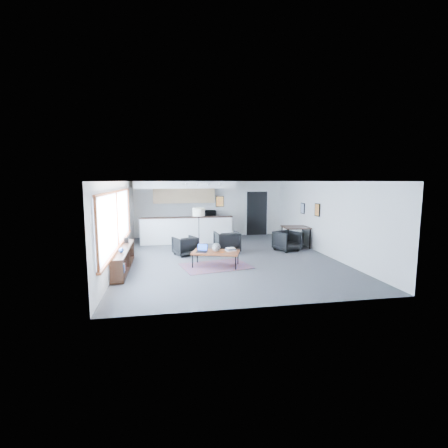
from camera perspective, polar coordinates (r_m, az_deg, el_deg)
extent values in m
cube|color=#474749|center=(11.22, 0.54, -5.89)|extent=(7.00, 9.00, 0.01)
cube|color=white|center=(10.91, 0.56, 7.55)|extent=(7.00, 9.00, 0.01)
cube|color=silver|center=(15.42, -2.57, 2.70)|extent=(7.00, 0.01, 2.60)
cube|color=silver|center=(6.67, 7.79, -3.81)|extent=(7.00, 0.01, 2.60)
cube|color=silver|center=(10.90, -17.87, 0.31)|extent=(0.01, 9.00, 2.60)
cube|color=silver|center=(12.14, 17.03, 1.05)|extent=(0.01, 9.00, 2.60)
cube|color=#8CBFFF|center=(9.99, -18.39, 0.81)|extent=(0.02, 5.80, 1.55)
cube|color=brown|center=(10.11, -18.03, -3.69)|extent=(0.10, 5.95, 0.06)
cube|color=brown|center=(9.93, -18.47, 5.41)|extent=(0.06, 5.95, 0.06)
cube|color=brown|center=(7.15, -21.48, -1.87)|extent=(0.06, 0.06, 1.60)
cube|color=brown|center=(9.99, -18.28, 0.82)|extent=(0.06, 0.06, 1.60)
cube|color=brown|center=(12.85, -16.49, 2.31)|extent=(0.06, 0.06, 1.60)
cube|color=black|center=(10.01, -17.29, -4.24)|extent=(0.35, 3.00, 0.05)
cube|color=black|center=(10.13, -17.17, -7.40)|extent=(0.35, 3.00, 0.05)
cube|color=black|center=(8.67, -18.39, -8.05)|extent=(0.33, 0.04, 0.55)
cube|color=black|center=(10.07, -17.23, -5.85)|extent=(0.33, 0.04, 0.55)
cube|color=black|center=(11.47, -16.36, -4.19)|extent=(0.33, 0.04, 0.55)
cube|color=#3359A5|center=(8.86, -18.21, -8.76)|extent=(0.18, 0.04, 0.20)
cube|color=silver|center=(9.02, -18.06, -8.40)|extent=(0.18, 0.04, 0.22)
cube|color=maroon|center=(9.18, -17.92, -8.05)|extent=(0.18, 0.04, 0.24)
cube|color=black|center=(9.35, -17.78, -7.89)|extent=(0.18, 0.04, 0.20)
cube|color=#3359A5|center=(9.51, -17.65, -7.56)|extent=(0.18, 0.04, 0.22)
cube|color=silver|center=(9.67, -17.52, -7.25)|extent=(0.18, 0.04, 0.24)
cube|color=maroon|center=(9.83, -17.39, -7.11)|extent=(0.18, 0.04, 0.20)
cube|color=black|center=(9.99, -17.27, -6.81)|extent=(0.18, 0.04, 0.22)
cube|color=#3359A5|center=(10.16, -17.16, -6.52)|extent=(0.18, 0.03, 0.24)
cube|color=silver|center=(10.32, -17.04, -6.40)|extent=(0.18, 0.03, 0.20)
cube|color=maroon|center=(10.49, -16.93, -6.12)|extent=(0.18, 0.03, 0.22)
cube|color=black|center=(10.65, -16.83, -5.86)|extent=(0.18, 0.04, 0.24)
cube|color=black|center=(10.76, -16.80, -2.78)|extent=(0.14, 0.02, 0.18)
sphere|color=#264C99|center=(9.40, -17.64, -4.41)|extent=(0.14, 0.14, 0.14)
cube|color=white|center=(13.61, -6.56, -1.18)|extent=(3.80, 0.25, 1.10)
cube|color=black|center=(13.53, -6.59, 1.17)|extent=(3.85, 0.32, 0.04)
cube|color=white|center=(15.05, -6.91, -0.73)|extent=(3.80, 0.60, 0.90)
cube|color=#2D2D2D|center=(14.99, -6.93, 1.01)|extent=(3.82, 0.62, 0.04)
cube|color=tan|center=(15.06, -7.03, 5.01)|extent=(2.80, 0.35, 0.70)
cube|color=white|center=(14.35, -6.91, 6.89)|extent=(4.20, 1.80, 0.30)
cube|color=black|center=(13.65, -0.75, 3.97)|extent=(0.35, 0.03, 0.45)
cube|color=orange|center=(13.63, -0.74, 3.96)|extent=(0.30, 0.01, 0.40)
cube|color=black|center=(15.83, 5.76, 1.88)|extent=(1.00, 0.12, 2.10)
cube|color=white|center=(15.70, 3.92, 1.86)|extent=(0.06, 0.10, 2.10)
cube|color=white|center=(15.99, 7.54, 1.91)|extent=(0.06, 0.10, 2.10)
cube|color=white|center=(15.77, 5.80, 5.76)|extent=(1.10, 0.10, 0.06)
cube|color=silver|center=(13.00, -3.89, 7.34)|extent=(1.60, 0.04, 0.04)
cylinder|color=silver|center=(12.95, -6.77, 6.95)|extent=(0.07, 0.07, 0.09)
cylinder|color=silver|center=(12.98, -4.77, 6.98)|extent=(0.07, 0.07, 0.09)
cylinder|color=silver|center=(13.03, -2.78, 7.00)|extent=(0.07, 0.07, 0.09)
cylinder|color=silver|center=(13.10, -0.82, 7.01)|extent=(0.07, 0.07, 0.09)
cube|color=black|center=(12.46, 16.09, 2.40)|extent=(0.03, 0.38, 0.48)
cube|color=orange|center=(12.45, 16.03, 2.40)|extent=(0.00, 0.32, 0.42)
cube|color=black|center=(13.63, 13.68, 2.70)|extent=(0.03, 0.34, 0.44)
cube|color=#859FC5|center=(13.63, 13.62, 2.70)|extent=(0.00, 0.28, 0.38)
cube|color=#5F3849|center=(10.09, -1.45, -7.38)|extent=(2.27, 1.78, 0.01)
cube|color=brown|center=(9.99, -1.46, -5.00)|extent=(1.59, 1.17, 0.05)
cube|color=black|center=(9.86, -5.55, -6.56)|extent=(0.04, 0.04, 0.41)
cube|color=black|center=(10.48, -4.70, -5.71)|extent=(0.04, 0.04, 0.41)
cube|color=black|center=(9.64, 2.07, -6.86)|extent=(0.04, 0.04, 0.41)
cube|color=black|center=(10.27, 2.47, -5.96)|extent=(0.04, 0.04, 0.41)
cube|color=black|center=(9.68, -1.79, -5.60)|extent=(1.29, 0.46, 0.03)
cube|color=black|center=(10.31, -1.15, -4.78)|extent=(1.29, 0.46, 0.03)
cube|color=black|center=(9.91, -3.93, -4.89)|extent=(0.38, 0.32, 0.02)
cube|color=black|center=(10.00, -3.80, -4.10)|extent=(0.32, 0.16, 0.21)
cube|color=blue|center=(10.00, -3.80, -4.11)|extent=(0.29, 0.13, 0.18)
sphere|color=gray|center=(9.93, -1.39, -4.13)|extent=(0.26, 0.26, 0.26)
cube|color=silver|center=(10.08, 1.18, -4.62)|extent=(0.33, 0.28, 0.04)
cube|color=#3359A5|center=(10.07, 1.18, -4.43)|extent=(0.30, 0.26, 0.03)
cube|color=silver|center=(10.04, 1.16, -4.30)|extent=(0.28, 0.24, 0.03)
cube|color=#E5590C|center=(9.85, -0.29, -4.99)|extent=(0.13, 0.13, 0.01)
imported|color=black|center=(11.55, -6.88, -3.66)|extent=(0.92, 0.90, 0.74)
imported|color=black|center=(11.87, 0.53, -3.00)|extent=(0.90, 0.85, 0.86)
cylinder|color=black|center=(12.46, -4.40, -4.46)|extent=(0.30, 0.30, 0.03)
cylinder|color=black|center=(12.34, -4.43, -1.35)|extent=(0.03, 0.03, 1.35)
cylinder|color=beige|center=(12.25, -4.46, 2.12)|extent=(0.50, 0.50, 0.30)
cube|color=black|center=(13.10, 12.51, -0.55)|extent=(1.05, 1.05, 0.04)
cylinder|color=black|center=(12.63, 11.20, -2.70)|extent=(0.05, 0.05, 0.78)
cylinder|color=black|center=(13.45, 10.15, -2.05)|extent=(0.05, 0.05, 0.78)
cylinder|color=black|center=(12.91, 14.87, -2.59)|extent=(0.05, 0.05, 0.78)
cylinder|color=black|center=(13.71, 13.62, -1.97)|extent=(0.05, 0.05, 0.78)
imported|color=black|center=(12.43, 11.00, -3.05)|extent=(0.87, 0.85, 0.70)
imported|color=black|center=(13.27, 12.29, -2.65)|extent=(0.72, 0.70, 0.59)
imported|color=black|center=(15.08, -2.60, 1.93)|extent=(0.60, 0.34, 0.40)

